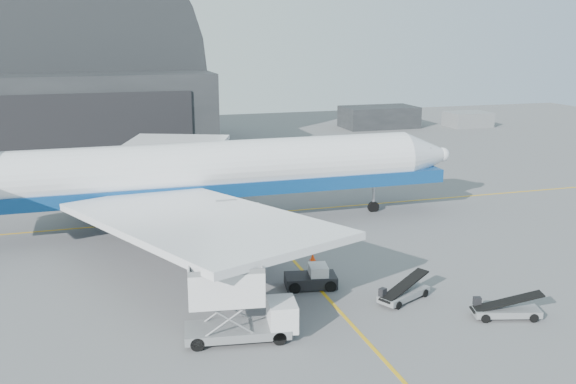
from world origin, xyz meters
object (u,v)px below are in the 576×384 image
object	(u,v)px
belt_loader_a	(403,293)
belt_loader_b	(505,310)
airliner	(196,173)
pushback_tug	(312,279)
catering_truck	(236,303)

from	to	relation	value
belt_loader_a	belt_loader_b	world-z (taller)	belt_loader_b
airliner	belt_loader_b	distance (m)	30.20
airliner	pushback_tug	bearing A→B (deg)	-72.17
airliner	catering_truck	distance (m)	23.55
pushback_tug	belt_loader_b	size ratio (longest dim) A/B	0.86
catering_truck	pushback_tug	size ratio (longest dim) A/B	1.75
airliner	pushback_tug	distance (m)	18.46
airliner	belt_loader_b	world-z (taller)	airliner
airliner	pushback_tug	size ratio (longest dim) A/B	13.46
airliner	catering_truck	xyz separation A→B (m)	(-1.45, -23.33, -2.88)
airliner	belt_loader_b	bearing A→B (deg)	-58.52
airliner	belt_loader_b	xyz separation A→B (m)	(15.58, -25.45, -4.65)
belt_loader_a	belt_loader_b	xyz separation A→B (m)	(4.95, -4.39, 0.01)
airliner	pushback_tug	world-z (taller)	airliner
airliner	belt_loader_a	bearing A→B (deg)	-63.21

